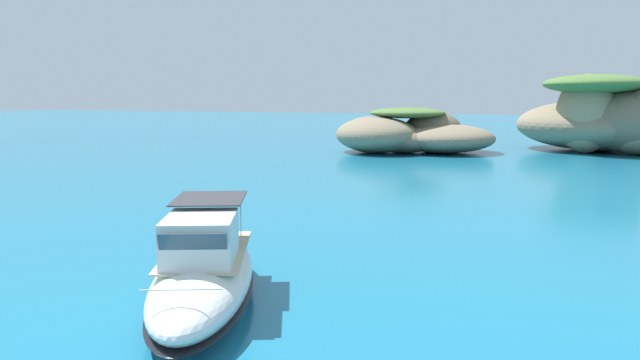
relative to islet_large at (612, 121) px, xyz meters
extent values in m
ellipsoid|color=#84755B|center=(-1.41, 2.31, -0.58)|extent=(21.92, 21.16, 5.53)
ellipsoid|color=#756651|center=(2.34, -1.25, 0.09)|extent=(12.45, 10.80, 6.86)
ellipsoid|color=#9E8966|center=(-2.64, -1.92, 0.76)|extent=(7.87, 8.30, 8.21)
ellipsoid|color=#517538|center=(-1.95, -2.12, 3.82)|extent=(10.26, 9.33, 1.99)
ellipsoid|color=#84755B|center=(-23.17, -8.93, -1.46)|extent=(12.38, 13.23, 3.76)
ellipsoid|color=#84755B|center=(-16.48, -6.50, -1.83)|extent=(13.30, 13.29, 3.02)
ellipsoid|color=#84755B|center=(-23.72, -9.53, -1.43)|extent=(6.71, 5.75, 3.83)
ellipsoid|color=#756651|center=(-20.46, -7.97, -1.96)|extent=(9.51, 9.54, 2.76)
ellipsoid|color=#756651|center=(-17.87, -5.65, -1.17)|extent=(6.77, 6.22, 4.34)
ellipsoid|color=#517538|center=(-20.41, -6.89, 0.80)|extent=(8.06, 7.33, 1.15)
ellipsoid|color=white|center=(-15.03, -56.19, -2.59)|extent=(6.01, 9.22, 1.51)
ellipsoid|color=black|center=(-15.03, -56.19, -2.93)|extent=(6.13, 9.41, 0.18)
cube|color=#C6B793|center=(-15.30, -55.58, -1.94)|extent=(4.04, 5.39, 0.06)
cube|color=silver|center=(-14.85, -56.60, -1.29)|extent=(2.71, 3.03, 1.25)
cube|color=#2D4756|center=(-14.35, -57.76, -1.17)|extent=(1.70, 0.95, 0.66)
cylinder|color=silver|center=(-13.64, -59.37, -1.76)|extent=(1.73, 0.78, 0.04)
cube|color=#333338|center=(-15.65, -54.76, -0.52)|extent=(2.98, 3.28, 0.04)
cylinder|color=silver|center=(-14.80, -54.39, -1.23)|extent=(0.03, 0.03, 1.42)
cylinder|color=silver|center=(-16.51, -55.14, -1.23)|extent=(0.03, 0.03, 1.42)
camera|label=1|loc=(-6.00, -70.50, 2.59)|focal=33.74mm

